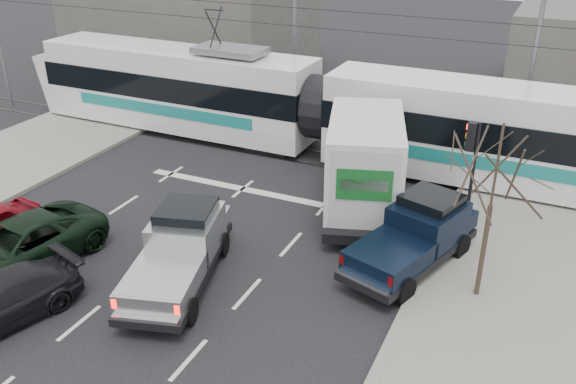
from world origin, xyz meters
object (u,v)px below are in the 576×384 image
at_px(bare_tree, 496,174).
at_px(street_lamp_near, 533,36).
at_px(box_truck, 364,163).
at_px(navy_pickup, 417,235).
at_px(green_car, 20,246).
at_px(street_lamp_far, 292,8).
at_px(silver_pickup, 181,248).
at_px(tram, 321,109).
at_px(traffic_signal, 472,152).

distance_m(bare_tree, street_lamp_near, 11.58).
distance_m(box_truck, navy_pickup, 4.05).
xyz_separation_m(box_truck, green_car, (-8.08, -8.04, -1.02)).
bearing_deg(street_lamp_far, silver_pickup, -76.80).
relative_size(bare_tree, silver_pickup, 0.87).
height_order(street_lamp_far, tram, street_lamp_far).
height_order(bare_tree, box_truck, bare_tree).
distance_m(tram, box_truck, 5.27).
distance_m(street_lamp_near, green_car, 20.41).
relative_size(silver_pickup, box_truck, 0.77).
distance_m(street_lamp_far, navy_pickup, 16.39).
bearing_deg(green_car, silver_pickup, 29.01).
xyz_separation_m(tram, box_truck, (3.30, -4.09, -0.29)).
distance_m(silver_pickup, green_car, 4.97).
height_order(bare_tree, traffic_signal, bare_tree).
xyz_separation_m(silver_pickup, navy_pickup, (6.03, 3.50, 0.05)).
height_order(street_lamp_near, silver_pickup, street_lamp_near).
xyz_separation_m(silver_pickup, green_car, (-4.71, -1.56, -0.26)).
bearing_deg(street_lamp_far, box_truck, -53.21).
bearing_deg(box_truck, silver_pickup, -135.04).
xyz_separation_m(bare_tree, green_car, (-12.75, -4.06, -3.07)).
relative_size(street_lamp_near, box_truck, 1.21).
distance_m(traffic_signal, street_lamp_far, 14.47).
bearing_deg(navy_pickup, green_car, -137.15).
xyz_separation_m(street_lamp_far, box_truck, (7.12, -9.53, -3.37)).
bearing_deg(street_lamp_near, traffic_signal, -96.41).
bearing_deg(tram, street_lamp_far, 126.00).
distance_m(tram, navy_pickup, 9.30).
bearing_deg(bare_tree, box_truck, 139.55).
bearing_deg(bare_tree, traffic_signal, 105.76).
bearing_deg(street_lamp_near, silver_pickup, -118.96).
distance_m(bare_tree, street_lamp_far, 17.97).
bearing_deg(street_lamp_near, bare_tree, -88.58).
height_order(tram, navy_pickup, tram).
bearing_deg(street_lamp_near, tram, -155.92).
height_order(traffic_signal, silver_pickup, traffic_signal).
xyz_separation_m(street_lamp_near, tram, (-7.68, -3.43, -3.07)).
bearing_deg(navy_pickup, bare_tree, -8.95).
xyz_separation_m(traffic_signal, silver_pickup, (-6.90, -6.50, -1.76)).
xyz_separation_m(bare_tree, navy_pickup, (-2.00, 1.00, -2.76)).
bearing_deg(navy_pickup, tram, 147.76).
bearing_deg(navy_pickup, silver_pickup, -132.24).
bearing_deg(silver_pickup, street_lamp_far, 87.38).
bearing_deg(green_car, traffic_signal, 45.43).
bearing_deg(navy_pickup, street_lamp_far, 145.67).
distance_m(tram, green_car, 13.11).
relative_size(traffic_signal, street_lamp_far, 0.40).
distance_m(street_lamp_far, green_car, 18.13).
xyz_separation_m(silver_pickup, box_truck, (3.37, 6.48, 0.76)).
bearing_deg(tram, street_lamp_near, 24.94).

